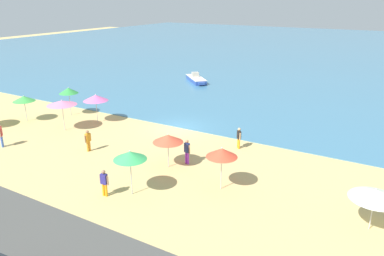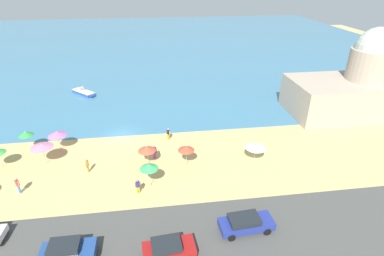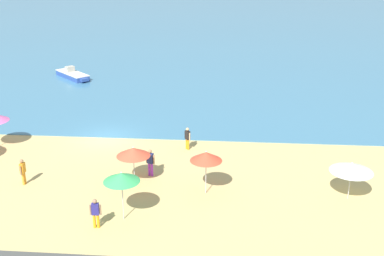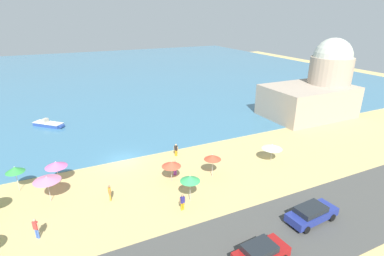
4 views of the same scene
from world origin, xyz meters
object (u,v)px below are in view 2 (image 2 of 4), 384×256
Objects in this scene: beach_umbrella_4 at (26,133)px; parked_car_3 at (168,249)px; beach_umbrella_0 at (147,149)px; bather_1 at (18,185)px; bather_4 at (168,133)px; parked_car_1 at (67,251)px; skiff_nearshore at (84,92)px; beach_umbrella_2 at (186,148)px; beach_umbrella_5 at (57,134)px; harbor_fortress at (355,84)px; beach_umbrella_3 at (256,146)px; beach_umbrella_6 at (149,167)px; beach_umbrella_9 at (42,146)px; bather_3 at (154,151)px; bather_2 at (138,186)px; bather_0 at (87,165)px; parked_car_4 at (246,223)px.

beach_umbrella_4 is 0.66× the size of parked_car_3.
bather_1 is (-12.42, -3.33, -0.96)m from beach_umbrella_0.
parked_car_1 is (-8.61, -17.01, -0.02)m from bather_4.
beach_umbrella_4 is at bearing -99.43° from skiff_nearshore.
beach_umbrella_2 reaches higher than beach_umbrella_5.
bather_4 is (2.65, 5.18, -1.09)m from beach_umbrella_0.
beach_umbrella_5 is at bearing 159.84° from beach_umbrella_2.
harbor_fortress is (41.49, -12.96, 4.05)m from skiff_nearshore.
skiff_nearshore is at bearing 109.42° from parked_car_3.
beach_umbrella_3 is at bearing -32.89° from bather_4.
beach_umbrella_6 reaches higher than skiff_nearshore.
beach_umbrella_4 is 1.06× the size of beach_umbrella_5.
harbor_fortress is at bearing 11.33° from beach_umbrella_9.
beach_umbrella_9 is 14.50m from parked_car_1.
beach_umbrella_2 is 19.14m from beach_umbrella_4.
beach_umbrella_4 is at bearing 165.98° from bather_3.
bather_2 is (11.48, -1.57, -0.12)m from bather_1.
bather_0 is 0.34× the size of parked_car_4.
beach_umbrella_9 is at bearing -165.47° from bather_4.
bather_4 is (16.70, 0.47, -1.46)m from beach_umbrella_4.
beach_umbrella_0 reaches higher than bather_0.
beach_umbrella_5 is 0.17× the size of harbor_fortress.
harbor_fortress reaches higher than beach_umbrella_9.
bather_2 is at bearing -70.04° from skiff_nearshore.
parked_car_3 is (2.44, -7.76, -0.04)m from bather_2.
skiff_nearshore is (-10.09, 27.79, -0.50)m from bather_2.
bather_4 is at bearing 147.11° from beach_umbrella_3.
beach_umbrella_9 is 1.45× the size of bather_1.
beach_umbrella_6 is at bearing -2.95° from bather_1.
parked_car_3 is at bearing -83.28° from beach_umbrella_0.
beach_umbrella_0 is 5.10m from bather_2.
parked_car_1 is (-6.75, -12.83, -0.10)m from bather_3.
bather_1 reaches higher than parked_car_1.
beach_umbrella_3 is 13.64m from bather_2.
beach_umbrella_5 is 18.51m from skiff_nearshore.
beach_umbrella_4 reaches higher than parked_car_4.
beach_umbrella_4 is 1.57× the size of bather_3.
beach_umbrella_0 is 12.79m from parked_car_3.
parked_car_4 is (7.19, -11.94, -0.12)m from bather_3.
beach_umbrella_4 is at bearing 162.83° from beach_umbrella_2.
beach_umbrella_5 is (-22.57, 5.38, 0.31)m from beach_umbrella_3.
beach_umbrella_2 reaches higher than beach_umbrella_3.
beach_umbrella_4 reaches higher than parked_car_3.
beach_umbrella_4 is 16.72m from beach_umbrella_6.
beach_umbrella_5 is at bearing -3.85° from beach_umbrella_4.
beach_umbrella_2 is at bearing -20.16° from beach_umbrella_5.
beach_umbrella_0 is 11.47m from beach_umbrella_9.
beach_umbrella_3 is 0.51× the size of parked_car_4.
bather_1 reaches higher than bather_4.
beach_umbrella_5 is at bearing -172.41° from harbor_fortress.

